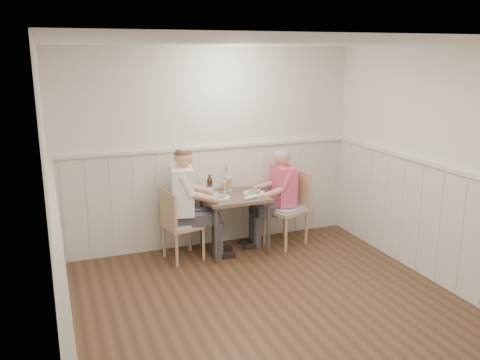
{
  "coord_description": "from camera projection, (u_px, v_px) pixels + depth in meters",
  "views": [
    {
      "loc": [
        -1.98,
        -3.98,
        2.53
      ],
      "look_at": [
        0.19,
        1.64,
        1.0
      ],
      "focal_mm": 38.0,
      "sensor_mm": 36.0,
      "label": 1
    }
  ],
  "objects": [
    {
      "name": "plate_diner",
      "position": [
        220.0,
        197.0,
        6.33
      ],
      "size": [
        0.24,
        0.24,
        0.06
      ],
      "color": "white",
      "rests_on": "dining_table"
    },
    {
      "name": "room_shell",
      "position": [
        286.0,
        168.0,
        4.54
      ],
      "size": [
        4.04,
        4.54,
        2.6
      ],
      "color": "white",
      "rests_on": "ground"
    },
    {
      "name": "rolled_napkin",
      "position": [
        251.0,
        197.0,
        6.29
      ],
      "size": [
        0.22,
        0.11,
        0.05
      ],
      "color": "white",
      "rests_on": "dining_table"
    },
    {
      "name": "chair_left",
      "position": [
        179.0,
        222.0,
        6.24
      ],
      "size": [
        0.5,
        0.5,
        0.91
      ],
      "color": "tan",
      "rests_on": "ground"
    },
    {
      "name": "diner_cream",
      "position": [
        186.0,
        212.0,
        6.27
      ],
      "size": [
        0.72,
        0.51,
        1.44
      ],
      "color": "#3F3F47",
      "rests_on": "ground"
    },
    {
      "name": "gingham_mat",
      "position": [
        207.0,
        195.0,
        6.48
      ],
      "size": [
        0.37,
        0.32,
        0.01
      ],
      "color": "#5871AE",
      "rests_on": "dining_table"
    },
    {
      "name": "beer_glass_b",
      "position": [
        224.0,
        184.0,
        6.59
      ],
      "size": [
        0.06,
        0.06,
        0.15
      ],
      "color": "silver",
      "rests_on": "dining_table"
    },
    {
      "name": "ground_plane",
      "position": [
        282.0,
        321.0,
        4.91
      ],
      "size": [
        4.5,
        4.5,
        0.0
      ],
      "primitive_type": "plane",
      "color": "#412D1D"
    },
    {
      "name": "grass_vase",
      "position": [
        224.0,
        178.0,
        6.66
      ],
      "size": [
        0.04,
        0.04,
        0.38
      ],
      "color": "silver",
      "rests_on": "dining_table"
    },
    {
      "name": "wainscot",
      "position": [
        256.0,
        231.0,
        5.36
      ],
      "size": [
        4.0,
        4.49,
        1.34
      ],
      "color": "silver",
      "rests_on": "ground"
    },
    {
      "name": "beer_glass_a",
      "position": [
        230.0,
        181.0,
        6.65
      ],
      "size": [
        0.08,
        0.08,
        0.19
      ],
      "color": "silver",
      "rests_on": "dining_table"
    },
    {
      "name": "man_in_pink",
      "position": [
        280.0,
        204.0,
        6.8
      ],
      "size": [
        0.62,
        0.43,
        1.31
      ],
      "color": "#3F3F47",
      "rests_on": "ground"
    },
    {
      "name": "beer_bottle",
      "position": [
        210.0,
        185.0,
        6.49
      ],
      "size": [
        0.07,
        0.07,
        0.26
      ],
      "color": "#311E0D",
      "rests_on": "dining_table"
    },
    {
      "name": "chair_right",
      "position": [
        289.0,
        205.0,
        6.79
      ],
      "size": [
        0.6,
        0.6,
        0.99
      ],
      "color": "tan",
      "rests_on": "ground"
    },
    {
      "name": "dining_table",
      "position": [
        234.0,
        204.0,
        6.49
      ],
      "size": [
        0.8,
        0.7,
        0.75
      ],
      "color": "brown",
      "rests_on": "ground"
    },
    {
      "name": "plate_man",
      "position": [
        254.0,
        192.0,
        6.52
      ],
      "size": [
        0.28,
        0.28,
        0.07
      ],
      "color": "white",
      "rests_on": "dining_table"
    }
  ]
}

